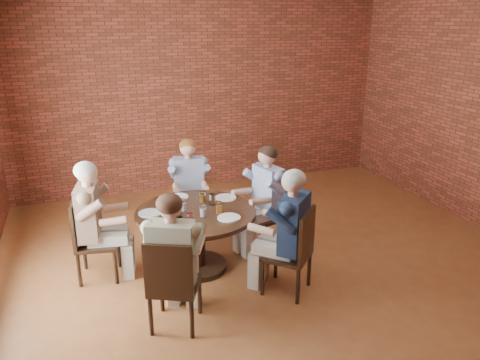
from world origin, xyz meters
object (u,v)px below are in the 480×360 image
object	(u,v)px
diner_a	(264,199)
dining_table	(196,228)
chair_a	(270,210)
diner_c	(95,221)
chair_c	(88,236)
diner_e	(288,232)
chair_b	(189,196)
chair_d	(172,282)
diner_b	(189,188)
smartphone	(227,219)
diner_d	(174,261)
chair_e	(296,249)

from	to	relation	value
diner_a	dining_table	bearing A→B (deg)	-90.00
chair_a	diner_c	size ratio (longest dim) A/B	0.68
chair_c	diner_e	size ratio (longest dim) A/B	0.69
chair_b	diner_c	size ratio (longest dim) A/B	0.67
diner_a	chair_d	size ratio (longest dim) A/B	1.42
diner_b	smartphone	size ratio (longest dim) A/B	10.63
diner_c	diner_d	world-z (taller)	diner_c
diner_a	chair_d	world-z (taller)	diner_a
diner_d	smartphone	distance (m)	0.97
chair_a	chair_e	xyz separation A→B (m)	(-0.17, -1.12, 0.01)
chair_c	diner_d	distance (m)	1.42
diner_d	diner_a	bearing A→B (deg)	-113.81
diner_b	chair_c	bearing A→B (deg)	-140.65
diner_a	chair_b	world-z (taller)	diner_a
chair_e	chair_c	bearing A→B (deg)	-72.79
chair_b	dining_table	bearing A→B (deg)	-90.00
dining_table	diner_c	bearing A→B (deg)	169.72
chair_b	smartphone	xyz separation A→B (m)	(0.08, -1.45, 0.25)
chair_a	smartphone	bearing A→B (deg)	-65.91
chair_d	diner_c	bearing A→B (deg)	-39.06
chair_a	diner_a	world-z (taller)	diner_a
chair_a	diner_c	bearing A→B (deg)	-102.49
chair_a	diner_b	bearing A→B (deg)	-144.66
smartphone	diner_c	bearing A→B (deg)	134.60
chair_d	diner_d	distance (m)	0.20
diner_c	diner_e	size ratio (longest dim) A/B	0.99
chair_a	chair_d	bearing A→B (deg)	-63.48
dining_table	diner_c	xyz separation A→B (m)	(-1.11, 0.20, 0.17)
chair_b	diner_e	distance (m)	2.00
diner_d	diner_e	bearing A→B (deg)	-145.87
dining_table	smartphone	bearing A→B (deg)	-53.85
chair_a	diner_d	distance (m)	1.97
dining_table	chair_d	distance (m)	1.19
smartphone	chair_e	bearing A→B (deg)	-62.91
diner_c	chair_b	bearing A→B (deg)	-45.15
diner_c	diner_d	size ratio (longest dim) A/B	1.01
diner_c	smartphone	distance (m)	1.48
smartphone	diner_b	bearing A→B (deg)	70.48
chair_c	smartphone	xyz separation A→B (m)	(1.47, -0.57, 0.23)
diner_c	chair_c	bearing A→B (deg)	90.00
diner_a	chair_c	xyz separation A→B (m)	(-2.16, -0.02, -0.16)
chair_d	chair_e	bearing A→B (deg)	-145.85
diner_b	diner_d	distance (m)	2.10
diner_a	smartphone	distance (m)	0.92
smartphone	chair_b	bearing A→B (deg)	69.70
diner_a	chair_b	xyz separation A→B (m)	(-0.77, 0.86, -0.18)
diner_d	diner_e	distance (m)	1.29
diner_c	diner_e	world-z (taller)	diner_e
dining_table	chair_d	xyz separation A→B (m)	(-0.51, -1.07, -0.01)
chair_c	smartphone	distance (m)	1.59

